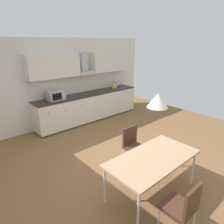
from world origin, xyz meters
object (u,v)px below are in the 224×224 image
(dining_table, at_px, (153,160))
(chair_far_right, at_px, (133,143))
(bottle_white, at_px, (116,86))
(pendant_lamp, at_px, (158,100))
(microwave, at_px, (56,95))
(chair_near_left, at_px, (184,205))
(bottle_yellow, at_px, (113,85))

(dining_table, bearing_deg, chair_far_right, 65.02)
(bottle_white, relative_size, pendant_lamp, 0.65)
(microwave, xyz_separation_m, bottle_white, (2.38, -0.00, -0.05))
(microwave, height_order, chair_near_left, microwave)
(chair_near_left, bearing_deg, chair_far_right, 65.16)
(pendant_lamp, bearing_deg, dining_table, 110.56)
(microwave, distance_m, bottle_yellow, 2.23)
(bottle_yellow, distance_m, chair_far_right, 3.44)
(bottle_yellow, bearing_deg, dining_table, -122.80)
(microwave, relative_size, chair_far_right, 0.55)
(pendant_lamp, bearing_deg, bottle_yellow, 57.20)
(chair_far_right, height_order, pendant_lamp, pendant_lamp)
(bottle_yellow, height_order, pendant_lamp, pendant_lamp)
(dining_table, xyz_separation_m, pendant_lamp, (0.00, -0.00, 1.03))
(microwave, distance_m, chair_near_left, 4.48)
(bottle_yellow, distance_m, pendant_lamp, 4.32)
(pendant_lamp, bearing_deg, chair_far_right, 65.02)
(dining_table, relative_size, pendant_lamp, 5.12)
(dining_table, height_order, chair_near_left, chair_near_left)
(bottle_yellow, relative_size, pendant_lamp, 0.92)
(bottle_yellow, xyz_separation_m, dining_table, (-2.31, -3.59, -0.37))
(bottle_white, xyz_separation_m, chair_near_left, (-2.82, -4.42, -0.48))
(bottle_white, bearing_deg, dining_table, -124.13)
(dining_table, distance_m, chair_far_right, 0.90)
(bottle_white, relative_size, chair_near_left, 0.24)
(chair_far_right, bearing_deg, chair_near_left, -114.84)
(microwave, height_order, dining_table, microwave)
(bottle_white, distance_m, chair_near_left, 5.27)
(microwave, distance_m, chair_far_right, 2.89)
(chair_far_right, bearing_deg, pendant_lamp, -114.98)
(bottle_yellow, relative_size, dining_table, 0.18)
(chair_far_right, xyz_separation_m, pendant_lamp, (-0.37, -0.80, 1.18))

